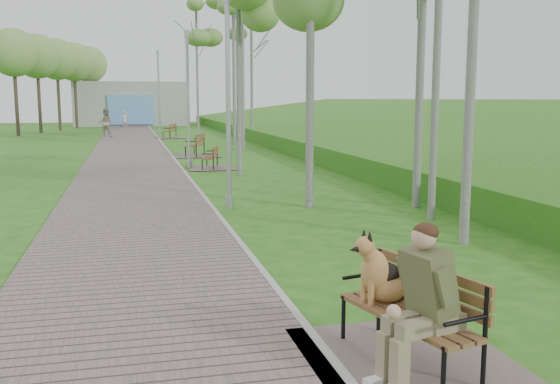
{
  "coord_description": "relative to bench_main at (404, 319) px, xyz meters",
  "views": [
    {
      "loc": [
        -1.82,
        -9.0,
        2.5
      ],
      "look_at": [
        0.27,
        -0.42,
        1.17
      ],
      "focal_mm": 40.0,
      "sensor_mm": 36.0,
      "label": 1
    }
  ],
  "objects": [
    {
      "name": "ground",
      "position": [
        -0.61,
        3.89,
        -0.47
      ],
      "size": [
        120.0,
        120.0,
        0.0
      ],
      "primitive_type": "plane",
      "color": "#245B15",
      "rests_on": "ground"
    },
    {
      "name": "lamp_post_near",
      "position": [
        -0.22,
        8.88,
        1.78
      ],
      "size": [
        0.19,
        0.19,
        4.81
      ],
      "color": "#A1A4A9",
      "rests_on": "ground"
    },
    {
      "name": "pedestrian_near",
      "position": [
        -2.69,
        48.42,
        0.26
      ],
      "size": [
        0.62,
        0.51,
        1.45
      ],
      "primitive_type": "imported",
      "rotation": [
        0.0,
        0.0,
        3.5
      ],
      "color": "beige",
      "rests_on": "ground"
    },
    {
      "name": "kerb",
      "position": [
        -0.61,
        25.39,
        -0.45
      ],
      "size": [
        0.1,
        67.0,
        0.05
      ],
      "primitive_type": "cube",
      "color": "#999993",
      "rests_on": "ground"
    },
    {
      "name": "birch_far_a",
      "position": [
        4.68,
        31.07,
        6.73
      ],
      "size": [
        2.4,
        2.4,
        9.17
      ],
      "color": "silver",
      "rests_on": "ground"
    },
    {
      "name": "bench_main",
      "position": [
        0.0,
        0.0,
        0.0
      ],
      "size": [
        1.92,
        2.13,
        1.67
      ],
      "color": "#655852",
      "rests_on": "ground"
    },
    {
      "name": "birch_far_b",
      "position": [
        1.53,
        31.12,
        6.53
      ],
      "size": [
        2.27,
        2.27,
        8.91
      ],
      "color": "silver",
      "rests_on": "ground"
    },
    {
      "name": "lamp_post_second",
      "position": [
        -0.33,
        17.23,
        1.79
      ],
      "size": [
        0.19,
        0.19,
        4.84
      ],
      "color": "#A1A4A9",
      "rests_on": "ground"
    },
    {
      "name": "bench_third",
      "position": [
        0.38,
        22.1,
        -0.25
      ],
      "size": [
        1.97,
        2.19,
        1.21
      ],
      "color": "#655852",
      "rests_on": "ground"
    },
    {
      "name": "embankment",
      "position": [
        11.39,
        23.89,
        -0.47
      ],
      "size": [
        14.0,
        70.0,
        1.6
      ],
      "primitive_type": "cube",
      "color": "#4B8D28",
      "rests_on": "ground"
    },
    {
      "name": "building_north",
      "position": [
        -2.11,
        54.86,
        1.52
      ],
      "size": [
        10.0,
        5.2,
        4.0
      ],
      "color": "#9E9E99",
      "rests_on": "ground"
    },
    {
      "name": "pedestrian_far",
      "position": [
        -3.81,
        36.89,
        0.46
      ],
      "size": [
        1.06,
        0.91,
        1.87
      ],
      "primitive_type": "imported",
      "rotation": [
        0.0,
        0.0,
        2.89
      ],
      "color": "#A0998B",
      "rests_on": "ground"
    },
    {
      "name": "lamp_post_third",
      "position": [
        -0.23,
        39.89,
        2.24
      ],
      "size": [
        0.22,
        0.22,
        5.8
      ],
      "color": "#A1A4A9",
      "rests_on": "ground"
    },
    {
      "name": "walkway",
      "position": [
        -2.36,
        25.39,
        -0.45
      ],
      "size": [
        3.5,
        67.0,
        0.04
      ],
      "primitive_type": "cube",
      "color": "#655852",
      "rests_on": "ground"
    },
    {
      "name": "bench_second",
      "position": [
        0.39,
        17.1,
        -0.29
      ],
      "size": [
        1.65,
        1.83,
        1.01
      ],
      "color": "#655852",
      "rests_on": "ground"
    },
    {
      "name": "bench_far",
      "position": [
        0.14,
        35.04,
        -0.26
      ],
      "size": [
        1.82,
        2.02,
        1.12
      ],
      "color": "#655852",
      "rests_on": "ground"
    }
  ]
}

